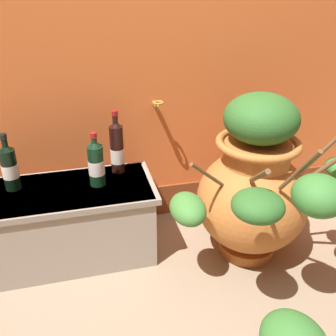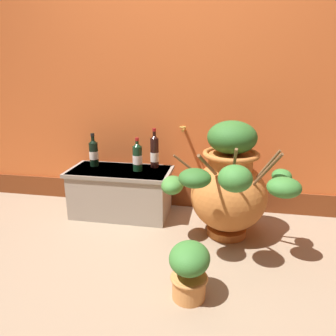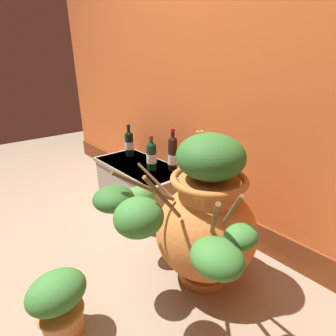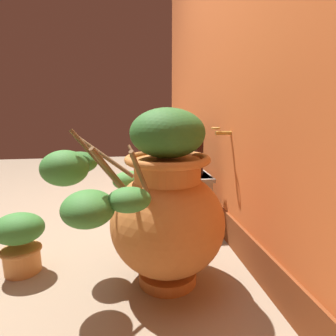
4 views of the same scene
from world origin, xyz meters
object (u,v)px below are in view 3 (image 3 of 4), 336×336
wine_bottle_left (173,153)px  wine_bottle_right (151,155)px  wine_bottle_middle (129,143)px  terracotta_urn (202,219)px  potted_shrub (59,302)px

wine_bottle_left → wine_bottle_right: 0.17m
wine_bottle_middle → wine_bottle_right: 0.41m
terracotta_urn → wine_bottle_left: terracotta_urn is taller
wine_bottle_middle → potted_shrub: 1.43m
wine_bottle_left → wine_bottle_right: size_ratio=1.22×
wine_bottle_right → potted_shrub: wine_bottle_right is taller
wine_bottle_left → potted_shrub: 1.21m
wine_bottle_left → potted_shrub: size_ratio=1.02×
terracotta_urn → potted_shrub: bearing=-105.1°
terracotta_urn → wine_bottle_left: size_ratio=2.66×
terracotta_urn → wine_bottle_left: (-0.62, 0.35, 0.14)m
wine_bottle_right → potted_shrub: 1.15m
wine_bottle_left → potted_shrub: bearing=-68.2°
potted_shrub → wine_bottle_right: bearing=119.7°
wine_bottle_left → wine_bottle_middle: (-0.52, -0.06, -0.02)m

